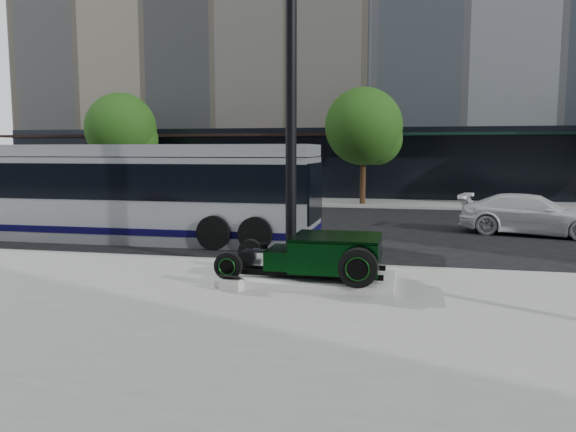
% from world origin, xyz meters
% --- Properties ---
extents(ground, '(120.00, 120.00, 0.00)m').
position_xyz_m(ground, '(0.00, 0.00, 0.00)').
color(ground, black).
rests_on(ground, ground).
extents(sidewalk_far, '(70.00, 4.00, 0.12)m').
position_xyz_m(sidewalk_far, '(0.00, 14.00, 0.06)').
color(sidewalk_far, gray).
rests_on(sidewalk_far, ground).
extents(street_trees, '(29.80, 3.80, 5.70)m').
position_xyz_m(street_trees, '(1.15, 13.07, 3.77)').
color(street_trees, black).
rests_on(street_trees, sidewalk_far).
extents(display_plinth, '(3.40, 1.80, 0.15)m').
position_xyz_m(display_plinth, '(1.31, -4.01, 0.20)').
color(display_plinth, silver).
rests_on(display_plinth, sidewalk_near).
extents(hot_rod, '(3.22, 2.00, 0.81)m').
position_xyz_m(hot_rod, '(1.65, -4.01, 0.70)').
color(hot_rod, black).
rests_on(hot_rod, display_plinth).
extents(info_plaque, '(0.44, 0.35, 0.31)m').
position_xyz_m(info_plaque, '(-0.00, -4.97, 0.24)').
color(info_plaque, silver).
rests_on(info_plaque, sidewalk_near).
extents(lamppost, '(0.45, 0.45, 8.23)m').
position_xyz_m(lamppost, '(0.64, -2.60, 3.93)').
color(lamppost, black).
rests_on(lamppost, sidewalk_near).
extents(transit_bus, '(12.12, 2.88, 2.92)m').
position_xyz_m(transit_bus, '(-5.42, 1.01, 1.49)').
color(transit_bus, '#B6BAC0').
rests_on(transit_bus, ground).
extents(white_sedan, '(4.88, 2.95, 1.32)m').
position_xyz_m(white_sedan, '(7.21, 4.58, 0.66)').
color(white_sedan, white).
rests_on(white_sedan, ground).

